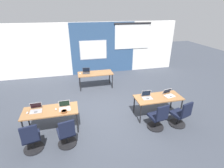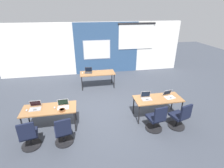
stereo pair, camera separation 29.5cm
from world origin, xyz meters
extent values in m
plane|color=#383D47|center=(0.00, 0.00, 0.00)|extent=(24.00, 24.00, 0.00)
cube|color=silver|center=(0.00, 4.20, 1.40)|extent=(10.00, 0.20, 2.80)
cube|color=#2D4C75|center=(0.74, 4.09, 1.40)|extent=(3.53, 0.01, 2.80)
cube|color=#B7B7BC|center=(0.19, 4.09, 1.36)|extent=(1.48, 0.02, 1.04)
cube|color=white|center=(0.19, 4.08, 1.36)|extent=(1.40, 0.02, 0.96)
cube|color=white|center=(2.41, 4.08, 1.99)|extent=(2.00, 0.02, 1.32)
cylinder|color=black|center=(2.41, 4.08, 2.70)|extent=(2.10, 0.10, 0.10)
cube|color=olive|center=(-1.75, -0.60, 0.70)|extent=(1.60, 0.70, 0.04)
cylinder|color=black|center=(-2.49, -0.90, 0.34)|extent=(0.04, 0.04, 0.68)
cylinder|color=black|center=(-1.01, -0.90, 0.34)|extent=(0.04, 0.04, 0.68)
cylinder|color=black|center=(-2.49, -0.30, 0.34)|extent=(0.04, 0.04, 0.68)
cylinder|color=black|center=(-1.01, -0.30, 0.34)|extent=(0.04, 0.04, 0.68)
cube|color=olive|center=(1.75, -0.60, 0.70)|extent=(1.60, 0.70, 0.04)
cylinder|color=black|center=(1.01, -0.90, 0.34)|extent=(0.04, 0.04, 0.68)
cylinder|color=black|center=(2.49, -0.90, 0.34)|extent=(0.04, 0.04, 0.68)
cylinder|color=black|center=(1.01, -0.30, 0.34)|extent=(0.04, 0.04, 0.68)
cylinder|color=black|center=(2.49, -0.30, 0.34)|extent=(0.04, 0.04, 0.68)
cube|color=olive|center=(0.00, 2.20, 0.70)|extent=(1.60, 0.70, 0.04)
cylinder|color=black|center=(-0.74, 1.90, 0.34)|extent=(0.04, 0.04, 0.68)
cylinder|color=black|center=(0.74, 1.90, 0.34)|extent=(0.04, 0.04, 0.68)
cylinder|color=black|center=(-0.74, 2.50, 0.34)|extent=(0.04, 0.04, 0.68)
cylinder|color=black|center=(0.74, 2.50, 0.34)|extent=(0.04, 0.04, 0.68)
cube|color=#9E9EA3|center=(-2.15, -0.58, 0.73)|extent=(0.34, 0.24, 0.02)
cube|color=#4C4C4F|center=(-2.15, -0.64, 0.74)|extent=(0.09, 0.06, 0.00)
cube|color=#9E9EA3|center=(-2.16, -0.43, 0.84)|extent=(0.33, 0.09, 0.21)
cube|color=black|center=(-2.15, -0.44, 0.84)|extent=(0.30, 0.08, 0.18)
ellipsoid|color=#B2B2B7|center=(-2.38, -0.61, 0.74)|extent=(0.06, 0.10, 0.03)
cylinder|color=black|center=(-2.21, -1.31, 0.02)|extent=(0.52, 0.52, 0.04)
cylinder|color=black|center=(-2.21, -1.31, 0.21)|extent=(0.06, 0.06, 0.34)
cube|color=black|center=(-2.21, -1.31, 0.42)|extent=(0.52, 0.52, 0.08)
cube|color=black|center=(-2.16, -1.55, 0.69)|extent=(0.40, 0.14, 0.46)
sphere|color=black|center=(-2.26, -1.08, 0.02)|extent=(0.04, 0.04, 0.04)
sphere|color=black|center=(-1.98, -1.33, 0.02)|extent=(0.04, 0.04, 0.04)
sphere|color=black|center=(-2.41, -1.42, 0.02)|extent=(0.04, 0.04, 0.04)
cube|color=#333338|center=(-0.41, 2.25, 0.73)|extent=(0.36, 0.27, 0.02)
cube|color=#4C4C4F|center=(-0.42, 2.20, 0.74)|extent=(0.10, 0.07, 0.00)
cube|color=#333338|center=(-0.40, 2.38, 0.85)|extent=(0.33, 0.09, 0.22)
cube|color=black|center=(-0.40, 2.37, 0.85)|extent=(0.30, 0.08, 0.19)
ellipsoid|color=silver|center=(-0.69, 2.25, 0.74)|extent=(0.06, 0.10, 0.03)
cube|color=#9E9EA3|center=(1.34, -0.60, 0.73)|extent=(0.34, 0.24, 0.02)
cube|color=#4C4C4F|center=(1.34, -0.65, 0.74)|extent=(0.09, 0.06, 0.00)
cube|color=#9E9EA3|center=(1.35, -0.47, 0.85)|extent=(0.33, 0.06, 0.22)
cube|color=black|center=(1.35, -0.47, 0.85)|extent=(0.30, 0.05, 0.19)
cylinder|color=black|center=(1.40, -1.23, 0.02)|extent=(0.52, 0.52, 0.04)
cylinder|color=black|center=(1.40, -1.23, 0.21)|extent=(0.06, 0.06, 0.34)
cube|color=black|center=(1.40, -1.23, 0.42)|extent=(0.50, 0.50, 0.08)
cube|color=black|center=(1.44, -1.48, 0.69)|extent=(0.40, 0.12, 0.46)
sphere|color=black|center=(1.37, -1.00, 0.02)|extent=(0.04, 0.04, 0.04)
sphere|color=black|center=(1.63, -1.27, 0.02)|extent=(0.04, 0.04, 0.04)
sphere|color=black|center=(1.19, -1.33, 0.02)|extent=(0.04, 0.04, 0.04)
cube|color=silver|center=(2.15, -0.63, 0.73)|extent=(0.36, 0.28, 0.02)
cube|color=#4C4C4F|center=(2.16, -0.69, 0.74)|extent=(0.10, 0.07, 0.00)
cube|color=silver|center=(2.13, -0.48, 0.84)|extent=(0.34, 0.15, 0.21)
cube|color=black|center=(2.13, -0.49, 0.84)|extent=(0.31, 0.13, 0.18)
cylinder|color=black|center=(2.16, -1.26, 0.02)|extent=(0.52, 0.52, 0.04)
cylinder|color=black|center=(2.16, -1.26, 0.21)|extent=(0.06, 0.06, 0.34)
cube|color=black|center=(2.16, -1.26, 0.42)|extent=(0.54, 0.54, 0.08)
cube|color=black|center=(2.23, -1.50, 0.69)|extent=(0.40, 0.16, 0.46)
sphere|color=black|center=(2.10, -1.03, 0.02)|extent=(0.04, 0.04, 0.04)
sphere|color=black|center=(2.40, -1.27, 0.02)|extent=(0.04, 0.04, 0.04)
sphere|color=black|center=(1.97, -1.39, 0.02)|extent=(0.04, 0.04, 0.04)
cube|color=#B7B7BC|center=(-1.33, -0.65, 0.73)|extent=(0.34, 0.24, 0.02)
cube|color=#4C4C4F|center=(-1.33, -0.70, 0.74)|extent=(0.09, 0.06, 0.00)
cube|color=#B7B7BC|center=(-1.34, -0.51, 0.85)|extent=(0.33, 0.06, 0.22)
cube|color=black|center=(-1.34, -0.52, 0.85)|extent=(0.30, 0.05, 0.19)
ellipsoid|color=#B2B2B7|center=(-1.59, -0.61, 0.74)|extent=(0.07, 0.11, 0.03)
cylinder|color=black|center=(-1.33, -1.32, 0.02)|extent=(0.52, 0.52, 0.04)
cylinder|color=black|center=(-1.33, -1.32, 0.21)|extent=(0.06, 0.06, 0.34)
cube|color=black|center=(-1.33, -1.32, 0.42)|extent=(0.53, 0.53, 0.08)
cube|color=black|center=(-1.27, -1.56, 0.69)|extent=(0.40, 0.15, 0.46)
sphere|color=black|center=(-1.38, -1.09, 0.02)|extent=(0.04, 0.04, 0.04)
sphere|color=black|center=(-1.09, -1.34, 0.02)|extent=(0.04, 0.04, 0.04)
sphere|color=black|center=(-1.53, -1.44, 0.02)|extent=(0.04, 0.04, 0.04)
cylinder|color=brown|center=(-1.35, -0.82, 0.75)|extent=(0.17, 0.17, 0.05)
torus|color=brown|center=(-1.35, -0.82, 0.78)|extent=(0.18, 0.18, 0.02)
cylinder|color=#B26628|center=(-1.35, -0.82, 0.77)|extent=(0.14, 0.14, 0.01)
camera|label=1|loc=(-0.96, -5.19, 3.51)|focal=27.36mm
camera|label=2|loc=(-0.67, -5.25, 3.51)|focal=27.36mm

